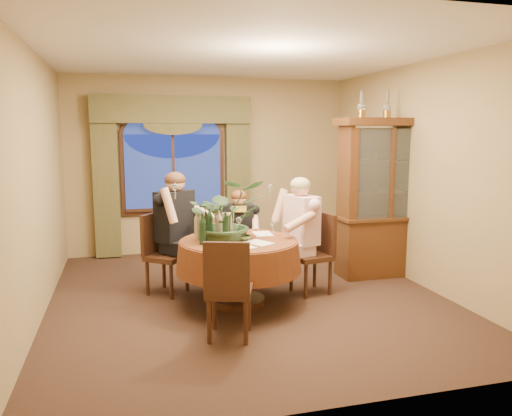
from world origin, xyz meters
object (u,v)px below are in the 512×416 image
object	(u,v)px
person_back	(175,232)
wine_bottle_0	(197,225)
chair_right	(311,254)
person_pink	(301,235)
oil_lamp_right	(412,105)
oil_lamp_left	(362,104)
chair_front_left	(229,288)
dining_table	(239,272)
olive_bowl	(244,238)
wine_bottle_1	(226,228)
china_cabinet	(383,198)
person_scarf	(239,236)
centerpiece_plant	(226,187)
chair_back	(167,255)
chair_back_right	(233,244)
stoneware_vase	(227,226)
wine_bottle_5	(219,225)
wine_bottle_3	(206,227)
wine_bottle_4	(203,229)
wine_bottle_2	(210,223)
oil_lamp_center	(387,105)

from	to	relation	value
person_back	wine_bottle_0	world-z (taller)	person_back
chair_right	person_pink	world-z (taller)	person_pink
oil_lamp_right	person_pink	size ratio (longest dim) A/B	0.24
oil_lamp_left	chair_front_left	bearing A→B (deg)	-143.61
dining_table	olive_bowl	distance (m)	0.41
person_back	wine_bottle_1	xyz separation A→B (m)	(0.46, -0.82, 0.18)
china_cabinet	person_scarf	bearing A→B (deg)	173.91
person_pink	person_back	bearing A→B (deg)	55.08
person_back	centerpiece_plant	xyz separation A→B (m)	(0.52, -0.59, 0.59)
chair_back	person_scarf	world-z (taller)	person_scarf
wine_bottle_1	dining_table	bearing A→B (deg)	31.62
chair_back_right	wine_bottle_0	size ratio (longest dim) A/B	2.91
chair_right	stoneware_vase	xyz separation A→B (m)	(-1.04, -0.06, 0.41)
oil_lamp_right	chair_back_right	distance (m)	3.01
oil_lamp_right	wine_bottle_5	world-z (taller)	oil_lamp_right
oil_lamp_right	chair_front_left	bearing A→B (deg)	-151.43
person_pink	olive_bowl	world-z (taller)	person_pink
chair_back	wine_bottle_3	size ratio (longest dim) A/B	2.91
wine_bottle_3	wine_bottle_4	bearing A→B (deg)	-114.58
chair_front_left	wine_bottle_5	distance (m)	1.00
oil_lamp_left	wine_bottle_4	distance (m)	2.72
oil_lamp_left	person_pink	xyz separation A→B (m)	(-0.95, -0.41, -1.58)
chair_back	person_pink	xyz separation A→B (m)	(1.58, -0.35, 0.23)
wine_bottle_0	oil_lamp_left	bearing A→B (deg)	13.75
chair_front_left	centerpiece_plant	world-z (taller)	centerpiece_plant
wine_bottle_2	wine_bottle_3	size ratio (longest dim) A/B	1.00
chair_back_right	dining_table	bearing A→B (deg)	90.00
person_back	wine_bottle_5	xyz separation A→B (m)	(0.42, -0.68, 0.18)
oil_lamp_right	person_back	size ratio (longest dim) A/B	0.23
oil_lamp_left	centerpiece_plant	xyz separation A→B (m)	(-1.90, -0.54, -0.96)
wine_bottle_2	wine_bottle_4	xyz separation A→B (m)	(-0.13, -0.33, 0.00)
wine_bottle_2	wine_bottle_3	world-z (taller)	same
person_back	person_scarf	bearing A→B (deg)	149.68
chair_right	olive_bowl	bearing A→B (deg)	92.72
dining_table	wine_bottle_1	distance (m)	0.57
wine_bottle_1	wine_bottle_3	size ratio (longest dim) A/B	1.00
centerpiece_plant	wine_bottle_2	world-z (taller)	centerpiece_plant
chair_back_right	chair_front_left	world-z (taller)	same
person_back	wine_bottle_4	xyz separation A→B (m)	(0.21, -0.85, 0.18)
wine_bottle_0	wine_bottle_3	bearing A→B (deg)	-57.63
stoneware_vase	chair_back_right	bearing A→B (deg)	73.30
china_cabinet	stoneware_vase	bearing A→B (deg)	-166.33
chair_back	olive_bowl	world-z (taller)	chair_back
wine_bottle_2	wine_bottle_5	world-z (taller)	same
wine_bottle_2	china_cabinet	bearing A→B (deg)	10.77
wine_bottle_5	chair_back_right	bearing A→B (deg)	69.10
stoneware_vase	wine_bottle_4	world-z (taller)	wine_bottle_4
dining_table	chair_back_right	distance (m)	0.98
oil_lamp_center	chair_front_left	xyz separation A→B (m)	(-2.45, -1.53, -1.81)
stoneware_vase	person_scarf	bearing A→B (deg)	67.20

